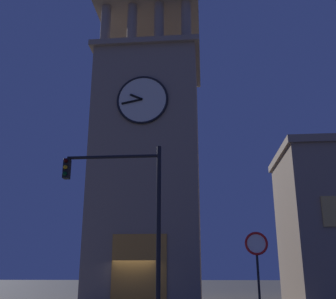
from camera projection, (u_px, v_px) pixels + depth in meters
clocktower at (149, 165)px, 28.08m from camera, size 7.61×7.22×23.88m
traffic_signal_mid at (128, 203)px, 14.33m from camera, size 3.67×0.41×6.30m
no_horn_sign at (257, 252)px, 13.41m from camera, size 0.78×0.14×3.13m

